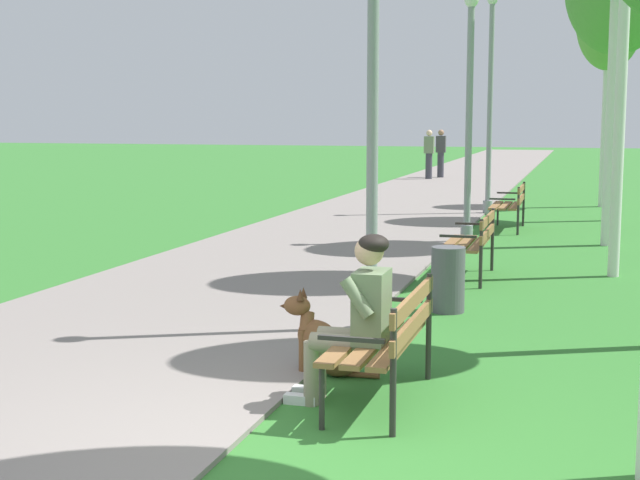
% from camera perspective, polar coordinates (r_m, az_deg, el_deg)
% --- Properties ---
extents(ground_plane, '(120.00, 120.00, 0.00)m').
position_cam_1_polar(ground_plane, '(5.75, -3.44, -13.44)').
color(ground_plane, '#33752D').
extents(paved_path, '(4.05, 60.00, 0.04)m').
position_cam_1_polar(paved_path, '(29.41, 8.20, 3.55)').
color(paved_path, gray).
rests_on(paved_path, ground).
extents(park_bench_near, '(0.55, 1.50, 0.85)m').
position_cam_1_polar(park_bench_near, '(6.69, 4.24, -5.83)').
color(park_bench_near, olive).
rests_on(park_bench_near, ground).
extents(park_bench_mid, '(0.55, 1.50, 0.85)m').
position_cam_1_polar(park_bench_mid, '(11.96, 9.45, 0.06)').
color(park_bench_mid, olive).
rests_on(park_bench_mid, ground).
extents(park_bench_far, '(0.55, 1.50, 0.85)m').
position_cam_1_polar(park_bench_far, '(17.25, 11.75, 2.29)').
color(park_bench_far, olive).
rests_on(park_bench_far, ground).
extents(person_seated_on_near_bench, '(0.74, 0.49, 1.25)m').
position_cam_1_polar(person_seated_on_near_bench, '(6.59, 2.29, -4.51)').
color(person_seated_on_near_bench, gray).
rests_on(person_seated_on_near_bench, ground).
extents(dog_brown, '(0.83, 0.29, 0.71)m').
position_cam_1_polar(dog_brown, '(7.43, 0.34, -6.46)').
color(dog_brown, brown).
rests_on(dog_brown, ground).
extents(lamp_post_near, '(0.24, 0.24, 4.18)m').
position_cam_1_polar(lamp_post_near, '(8.74, 3.28, 8.26)').
color(lamp_post_near, gray).
rests_on(lamp_post_near, ground).
extents(lamp_post_mid, '(0.24, 0.24, 4.11)m').
position_cam_1_polar(lamp_post_mid, '(15.23, 9.22, 7.76)').
color(lamp_post_mid, gray).
rests_on(lamp_post_mid, ground).
extents(lamp_post_far, '(0.24, 0.24, 4.69)m').
position_cam_1_polar(lamp_post_far, '(19.87, 10.49, 8.53)').
color(lamp_post_far, gray).
rests_on(lamp_post_far, ground).
extents(birch_tree_sixth, '(1.49, 1.37, 5.39)m').
position_cam_1_polar(birch_tree_sixth, '(22.38, 17.51, 12.71)').
color(birch_tree_sixth, silver).
rests_on(birch_tree_sixth, ground).
extents(litter_bin, '(0.36, 0.36, 0.70)m').
position_cam_1_polar(litter_bin, '(9.90, 7.93, -2.44)').
color(litter_bin, '#515156').
rests_on(litter_bin, ground).
extents(pedestrian_distant, '(0.32, 0.22, 1.65)m').
position_cam_1_polar(pedestrian_distant, '(30.70, 6.77, 5.28)').
color(pedestrian_distant, '#383842').
rests_on(pedestrian_distant, ground).
extents(pedestrian_further_distant, '(0.32, 0.22, 1.65)m').
position_cam_1_polar(pedestrian_further_distant, '(31.52, 7.49, 5.33)').
color(pedestrian_further_distant, '#383842').
rests_on(pedestrian_further_distant, ground).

